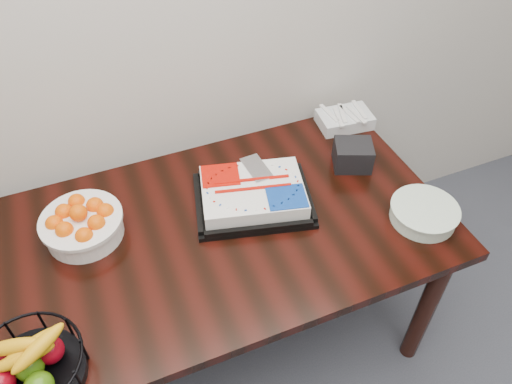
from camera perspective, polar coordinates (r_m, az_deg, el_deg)
name	(u,v)px	position (r m, az deg, el deg)	size (l,w,h in m)	color
table	(192,252)	(1.79, -7.28, -6.85)	(1.80, 0.90, 0.75)	black
cake_tray	(253,195)	(1.79, -0.37, -0.29)	(0.48, 0.42, 0.09)	black
tangerine_bowl	(81,220)	(1.76, -19.37, -3.04)	(0.28, 0.28, 0.17)	white
fruit_basket	(29,367)	(1.51, -24.47, -17.70)	(0.29, 0.29, 0.15)	black
plate_stack	(424,213)	(1.84, 18.62, -2.31)	(0.24, 0.24, 0.06)	white
fork_bag	(345,119)	(2.19, 10.10, 8.23)	(0.24, 0.17, 0.06)	silver
napkin_box	(353,155)	(1.97, 11.00, 4.18)	(0.14, 0.12, 0.10)	black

